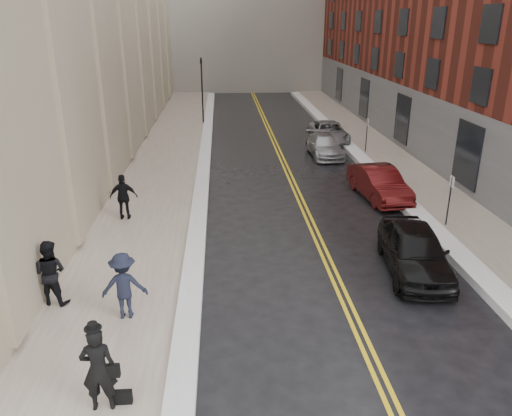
{
  "coord_description": "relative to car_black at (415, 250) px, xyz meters",
  "views": [
    {
      "loc": [
        -1.13,
        -10.18,
        8.04
      ],
      "look_at": [
        0.04,
        6.66,
        1.6
      ],
      "focal_mm": 35.0,
      "sensor_mm": 36.0,
      "label": 1
    }
  ],
  "objects": [
    {
      "name": "building_right",
      "position": [
        12.3,
        18.55,
        8.2
      ],
      "size": [
        14.0,
        50.0,
        18.0
      ],
      "primitive_type": "cube",
      "color": "maroon",
      "rests_on": "ground"
    },
    {
      "name": "sidewalk_left",
      "position": [
        -9.7,
        11.55,
        -0.73
      ],
      "size": [
        4.0,
        64.0,
        0.15
      ],
      "primitive_type": "cube",
      "color": "gray",
      "rests_on": "ground"
    },
    {
      "name": "snow_ridge_right",
      "position": [
        1.95,
        11.55,
        -0.65
      ],
      "size": [
        0.85,
        60.8,
        0.3
      ],
      "primitive_type": "cube",
      "color": "white",
      "rests_on": "ground"
    },
    {
      "name": "snow_ridge_left",
      "position": [
        -7.4,
        11.55,
        -0.67
      ],
      "size": [
        0.7,
        60.8,
        0.26
      ],
      "primitive_type": "cube",
      "color": "white",
      "rests_on": "ground"
    },
    {
      "name": "car_black",
      "position": [
        0.0,
        0.0,
        0.0
      ],
      "size": [
        2.47,
        4.91,
        1.6
      ],
      "primitive_type": "imported",
      "rotation": [
        0.0,
        0.0,
        -0.13
      ],
      "color": "black",
      "rests_on": "ground"
    },
    {
      "name": "pedestrian_b",
      "position": [
        -9.13,
        -2.3,
        0.32
      ],
      "size": [
        1.3,
        0.8,
        1.95
      ],
      "primitive_type": "imported",
      "rotation": [
        0.0,
        0.0,
        3.2
      ],
      "color": "black",
      "rests_on": "sidewalk_left"
    },
    {
      "name": "parking_sign_near",
      "position": [
        2.7,
        3.55,
        0.55
      ],
      "size": [
        0.06,
        0.35,
        2.23
      ],
      "color": "black",
      "rests_on": "ground"
    },
    {
      "name": "ground",
      "position": [
        -5.2,
        -4.45,
        -0.8
      ],
      "size": [
        160.0,
        160.0,
        0.0
      ],
      "primitive_type": "plane",
      "color": "black",
      "rests_on": "ground"
    },
    {
      "name": "car_maroon",
      "position": [
        1.02,
        7.31,
        -0.05
      ],
      "size": [
        2.09,
        4.72,
        1.51
      ],
      "primitive_type": "imported",
      "rotation": [
        0.0,
        0.0,
        0.11
      ],
      "color": "#450C0C",
      "rests_on": "ground"
    },
    {
      "name": "lane_stripe_b",
      "position": [
        -2.58,
        11.55,
        -0.8
      ],
      "size": [
        0.12,
        64.0,
        0.01
      ],
      "primitive_type": "cube",
      "color": "gold",
      "rests_on": "ground"
    },
    {
      "name": "pedestrian_c",
      "position": [
        -10.45,
        5.14,
        0.31
      ],
      "size": [
        1.14,
        0.5,
        1.93
      ],
      "primitive_type": "imported",
      "rotation": [
        0.0,
        0.0,
        3.17
      ],
      "color": "black",
      "rests_on": "sidewalk_left"
    },
    {
      "name": "pedestrian_main",
      "position": [
        -9.03,
        -5.86,
        0.36
      ],
      "size": [
        0.76,
        0.53,
        2.01
      ],
      "primitive_type": "imported",
      "rotation": [
        0.0,
        0.0,
        3.2
      ],
      "color": "black",
      "rests_on": "sidewalk_left"
    },
    {
      "name": "car_silver_far",
      "position": [
        0.99,
        18.8,
        -0.1
      ],
      "size": [
        2.45,
        5.08,
        1.4
      ],
      "primitive_type": "imported",
      "rotation": [
        0.0,
        0.0,
        -0.03
      ],
      "color": "gray",
      "rests_on": "ground"
    },
    {
      "name": "lane_stripe_a",
      "position": [
        -2.82,
        11.55,
        -0.8
      ],
      "size": [
        0.12,
        64.0,
        0.01
      ],
      "primitive_type": "cube",
      "color": "gold",
      "rests_on": "ground"
    },
    {
      "name": "pedestrian_a",
      "position": [
        -11.4,
        -1.41,
        0.34
      ],
      "size": [
        1.12,
        0.96,
        1.99
      ],
      "primitive_type": "imported",
      "rotation": [
        0.0,
        0.0,
        2.9
      ],
      "color": "black",
      "rests_on": "sidewalk_left"
    },
    {
      "name": "car_silver_near",
      "position": [
        0.0,
        15.24,
        -0.16
      ],
      "size": [
        1.92,
        4.47,
        1.28
      ],
      "primitive_type": "imported",
      "rotation": [
        0.0,
        0.0,
        0.03
      ],
      "color": "#98999F",
      "rests_on": "ground"
    },
    {
      "name": "sidewalk_right",
      "position": [
        3.8,
        11.55,
        -0.73
      ],
      "size": [
        3.0,
        64.0,
        0.15
      ],
      "primitive_type": "cube",
      "color": "gray",
      "rests_on": "ground"
    },
    {
      "name": "parking_sign_far",
      "position": [
        2.7,
        15.55,
        0.55
      ],
      "size": [
        0.06,
        0.35,
        2.23
      ],
      "color": "black",
      "rests_on": "ground"
    },
    {
      "name": "traffic_signal",
      "position": [
        -7.8,
        25.55,
        2.28
      ],
      "size": [
        0.18,
        0.15,
        5.2
      ],
      "color": "black",
      "rests_on": "ground"
    }
  ]
}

